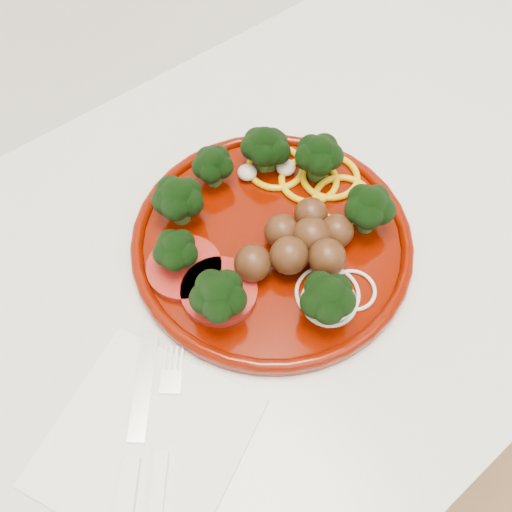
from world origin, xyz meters
TOP-DOWN VIEW (x-y plane):
  - counter at (0.00, 1.70)m, footprint 2.40×0.60m
  - plate at (0.05, 1.70)m, footprint 0.30×0.30m
  - napkin at (-0.18, 1.61)m, footprint 0.22×0.22m
  - knife at (-0.20, 1.60)m, footprint 0.14×0.16m
  - fork at (-0.18, 1.58)m, footprint 0.12×0.14m

SIDE VIEW (x-z plane):
  - counter at x=0.00m, z-range 0.00..0.90m
  - napkin at x=-0.18m, z-range 0.90..0.90m
  - fork at x=-0.18m, z-range 0.90..0.91m
  - knife at x=-0.20m, z-range 0.90..0.91m
  - plate at x=0.05m, z-range 0.89..0.95m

